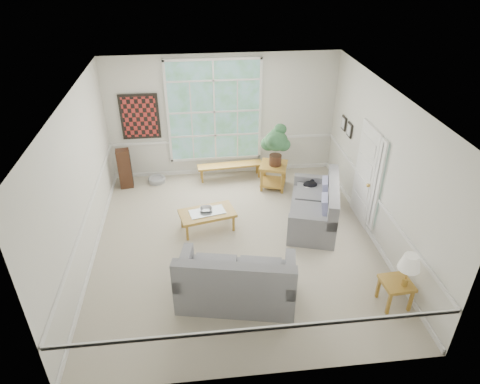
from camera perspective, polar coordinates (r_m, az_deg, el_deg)
The scene contains 24 objects.
floor at distance 8.56m, azimuth -0.52°, elevation -6.79°, with size 5.50×6.00×0.01m, color #ADA38F.
ceiling at distance 7.13m, azimuth -0.63°, elevation 12.66°, with size 5.50×6.00×0.02m, color white.
wall_back at distance 10.45m, azimuth -2.31°, elevation 10.01°, with size 5.50×0.02×3.00m, color silver.
wall_front at distance 5.33m, azimuth 2.89°, elevation -13.68°, with size 5.50×0.02×3.00m, color silver.
wall_left at distance 7.97m, azimuth -20.63°, elevation 0.84°, with size 0.02×6.00×3.00m, color silver.
wall_right at distance 8.43m, azimuth 18.38°, elevation 2.97°, with size 0.02×6.00×3.00m, color silver.
window_back at distance 10.35m, azimuth -3.43°, elevation 10.65°, with size 2.30×0.08×2.40m, color white.
entry_door at distance 9.10m, azimuth 16.27°, elevation 2.25°, with size 0.08×0.90×2.10m, color white.
door_sidelight at distance 8.56m, azimuth 17.83°, elevation 0.80°, with size 0.08×0.26×1.90m, color white.
wall_art at distance 10.42m, azimuth -13.21°, elevation 9.74°, with size 0.90×0.06×1.10m, color #5D1C1A.
wall_frame_near at distance 9.85m, azimuth 14.35°, elevation 8.02°, with size 0.04×0.26×0.32m, color black.
wall_frame_far at distance 10.20m, azimuth 13.63°, elevation 8.91°, with size 0.04×0.26×0.32m, color black.
loveseat_right at distance 8.98m, azimuth 9.80°, elevation -1.48°, with size 0.93×1.80×0.97m, color slate.
loveseat_front at distance 7.08m, azimuth -0.48°, elevation -10.90°, with size 1.90×0.99×1.03m, color slate.
coffee_table at distance 8.84m, azimuth -4.34°, elevation -3.80°, with size 1.11×0.61×0.41m, color olive.
pewter_bowl at distance 8.75m, azimuth -4.55°, elevation -2.29°, with size 0.31×0.31×0.08m, color gray.
window_bench at distance 10.69m, azimuth -1.33°, elevation 2.79°, with size 1.61×0.31×0.38m, color olive.
end_table at distance 10.26m, azimuth 4.45°, elevation 2.17°, with size 0.62×0.62×0.62m, color olive.
houseplant at distance 9.88m, azimuth 4.82°, elevation 6.21°, with size 0.58×0.58×0.99m, color #2C5733, non-canonical shape.
side_table at distance 7.60m, azimuth 19.90°, elevation -12.53°, with size 0.47×0.47×0.48m, color olive.
table_lamp at distance 7.24m, azimuth 21.49°, elevation -9.73°, with size 0.35×0.35×0.60m, color white, non-canonical shape.
pet_bed at distance 10.76m, azimuth -11.02°, elevation 1.63°, with size 0.43×0.43×0.13m, color gray.
floor_speaker at distance 10.53m, azimuth -15.13°, elevation 3.03°, with size 0.30×0.24×0.98m, color #3B2114.
cat at distance 9.48m, azimuth 9.34°, elevation 1.04°, with size 0.32×0.22×0.15m, color black.
Camera 1 is at (-0.69, -6.73, 5.25)m, focal length 32.00 mm.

